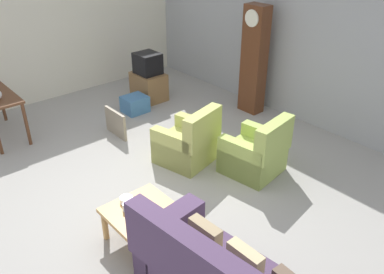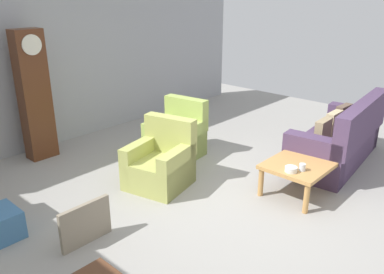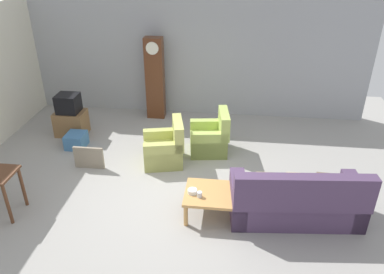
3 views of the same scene
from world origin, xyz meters
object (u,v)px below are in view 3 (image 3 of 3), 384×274
Objects in this scene: armchair_olive_near at (165,149)px; bowl_white_stacked at (192,191)px; grandfather_clock at (155,79)px; armchair_olive_far at (211,139)px; framed_picture_leaning at (89,158)px; coffee_table_wood at (214,196)px; storage_box_blue at (76,140)px; cup_blue_rimmed at (199,194)px; cup_white_porcelain at (235,192)px; tv_stand_cabinet at (71,123)px; tv_crt at (68,103)px; couch_floral at (296,202)px.

armchair_olive_near is 1.75m from bowl_white_stacked.
armchair_olive_far is at bearing -46.69° from grandfather_clock.
armchair_olive_near is at bearing 15.10° from framed_picture_leaning.
storage_box_blue is at bearing 148.68° from coffee_table_wood.
armchair_olive_far is 2.23m from cup_blue_rimmed.
tv_stand_cabinet is at bearing 146.86° from cup_white_porcelain.
armchair_olive_far is 10.52× the size of cup_white_porcelain.
tv_crt is at bearing -146.13° from grandfather_clock.
tv_crt reaches higher than bowl_white_stacked.
tv_stand_cabinet is 7.77× the size of cup_white_porcelain.
coffee_table_wood is 4.29m from tv_stand_cabinet.
armchair_olive_far is (-1.53, 2.05, -0.05)m from couch_floral.
coffee_table_wood is at bearing -84.22° from armchair_olive_far.
grandfather_clock is at bearing 129.82° from couch_floral.
armchair_olive_near is at bearing -73.82° from grandfather_clock.
coffee_table_wood is 2.81m from framed_picture_leaning.
cup_blue_rimmed is (3.26, -2.64, 0.20)m from tv_stand_cabinet.
cup_blue_rimmed is (1.49, -3.82, -0.54)m from grandfather_clock.
armchair_olive_far is 2.32m from grandfather_clock.
grandfather_clock is 4.23× the size of tv_crt.
cup_white_porcelain is (2.05, -3.68, -0.54)m from grandfather_clock.
framed_picture_leaning is at bearing -108.29° from grandfather_clock.
couch_floral is 4.80m from grandfather_clock.
tv_stand_cabinet is (-3.49, 2.50, -0.09)m from coffee_table_wood.
armchair_olive_far is at bearing 104.56° from cup_white_porcelain.
cup_blue_rimmed is (-0.02, -2.22, 0.18)m from armchair_olive_far.
coffee_table_wood is (1.10, -1.53, 0.07)m from armchair_olive_near.
cup_blue_rimmed is at bearing -35.06° from storage_box_blue.
framed_picture_leaning is at bearing -164.90° from armchair_olive_near.
tv_crt is 4.20m from cup_blue_rimmed.
bowl_white_stacked is at bearing -28.07° from framed_picture_leaning.
cup_white_porcelain reaches higher than framed_picture_leaning.
bowl_white_stacked reaches higher than coffee_table_wood.
framed_picture_leaning is at bearing 156.18° from coffee_table_wood.
couch_floral is at bearing -27.12° from tv_crt.
coffee_table_wood is 2.13× the size of storage_box_blue.
armchair_olive_far is 1.92× the size of tv_crt.
tv_crt is 0.80× the size of framed_picture_leaning.
storage_box_blue is at bearing 144.94° from cup_blue_rimmed.
grandfather_clock reaches higher than storage_box_blue.
cup_white_porcelain is (3.82, -2.49, -0.29)m from tv_crt.
armchair_olive_near is at bearing 117.58° from cup_blue_rimmed.
tv_crt is at bearing 146.86° from cup_white_porcelain.
armchair_olive_near is at bearing -147.89° from armchair_olive_far.
armchair_olive_far is at bearing -7.23° from tv_stand_cabinet.
grandfather_clock is at bearing 119.13° from cup_white_porcelain.
framed_picture_leaning is 2.52m from bowl_white_stacked.
couch_floral reaches higher than cup_white_porcelain.
framed_picture_leaning is (0.92, -1.37, -0.05)m from tv_stand_cabinet.
armchair_olive_far is 2.15m from cup_white_porcelain.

